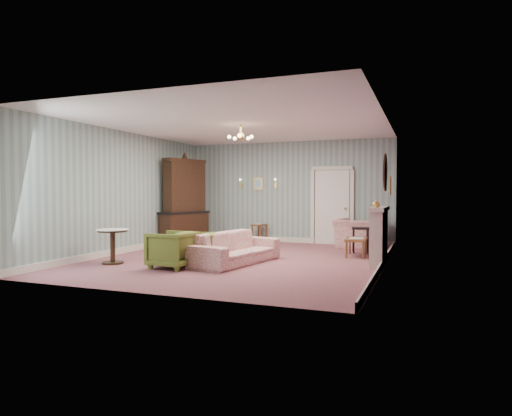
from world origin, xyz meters
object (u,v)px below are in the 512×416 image
at_px(dresser, 184,199).
at_px(coffee_table, 356,247).
at_px(olive_chair_b, 200,247).
at_px(wingback_chair, 360,229).
at_px(fireplace, 379,235).
at_px(pedestal_table, 113,246).
at_px(olive_chair_a, 172,248).
at_px(olive_chair_c, 231,243).
at_px(sofa_chintz, 236,242).
at_px(side_table_black, 360,240).

height_order(dresser, coffee_table, dresser).
relative_size(olive_chair_b, wingback_chair, 0.61).
xyz_separation_m(dresser, fireplace, (5.38, -1.55, -0.67)).
bearing_deg(pedestal_table, fireplace, 20.48).
bearing_deg(fireplace, dresser, 163.94).
relative_size(olive_chair_a, dresser, 0.31).
xyz_separation_m(olive_chair_c, coffee_table, (2.55, 1.23, -0.12)).
xyz_separation_m(olive_chair_a, olive_chair_c, (0.53, 1.58, -0.06)).
height_order(sofa_chintz, wingback_chair, wingback_chair).
xyz_separation_m(olive_chair_b, wingback_chair, (2.66, 3.78, 0.15)).
distance_m(dresser, fireplace, 5.64).
xyz_separation_m(coffee_table, pedestal_table, (-4.47, -2.80, 0.15)).
bearing_deg(pedestal_table, wingback_chair, 45.16).
relative_size(sofa_chintz, fireplace, 1.57).
bearing_deg(olive_chair_a, pedestal_table, -87.47).
relative_size(olive_chair_b, olive_chair_c, 1.08).
bearing_deg(fireplace, sofa_chintz, -160.91).
distance_m(sofa_chintz, dresser, 3.73).
distance_m(olive_chair_b, pedestal_table, 1.77).
bearing_deg(fireplace, olive_chair_a, -152.49).
distance_m(olive_chair_a, olive_chair_b, 0.66).
relative_size(olive_chair_c, side_table_black, 1.08).
xyz_separation_m(side_table_black, pedestal_table, (-4.49, -3.40, 0.05)).
distance_m(olive_chair_a, sofa_chintz, 1.33).
distance_m(olive_chair_a, coffee_table, 4.17).
relative_size(olive_chair_c, wingback_chair, 0.57).
xyz_separation_m(fireplace, coffee_table, (-0.58, 0.91, -0.37)).
relative_size(dresser, pedestal_table, 3.53).
bearing_deg(olive_chair_b, coffee_table, 117.92).
relative_size(sofa_chintz, dresser, 0.88).
relative_size(olive_chair_b, pedestal_table, 1.00).
xyz_separation_m(olive_chair_b, coffee_table, (2.80, 2.22, -0.15)).
bearing_deg(coffee_table, wingback_chair, 95.16).
distance_m(olive_chair_a, wingback_chair, 5.27).
height_order(dresser, fireplace, dresser).
xyz_separation_m(sofa_chintz, side_table_black, (2.17, 2.46, -0.12)).
relative_size(wingback_chair, side_table_black, 1.90).
height_order(olive_chair_c, pedestal_table, pedestal_table).
distance_m(olive_chair_c, side_table_black, 3.15).
distance_m(olive_chair_a, olive_chair_c, 1.67).
bearing_deg(side_table_black, fireplace, -69.39).
height_order(olive_chair_a, olive_chair_b, olive_chair_a).
bearing_deg(sofa_chintz, wingback_chair, -19.67).
relative_size(olive_chair_b, dresser, 0.28).
xyz_separation_m(olive_chair_c, pedestal_table, (-1.93, -1.57, 0.02)).
height_order(olive_chair_b, dresser, dresser).
relative_size(olive_chair_b, fireplace, 0.51).
bearing_deg(olive_chair_c, side_table_black, 138.16).
bearing_deg(olive_chair_a, coffee_table, 135.73).
distance_m(coffee_table, side_table_black, 0.61).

